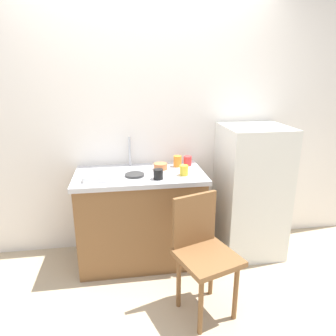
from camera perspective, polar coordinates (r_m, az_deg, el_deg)
The scene contains 14 objects.
ground_plane at distance 2.66m, azimuth -1.94°, elevation -23.59°, with size 8.00×8.00×0.00m, color tan.
back_wall at distance 3.05m, azimuth -4.47°, elevation 7.58°, with size 4.80×0.10×2.46m, color white.
cabinet_base at distance 2.96m, azimuth -4.99°, elevation -9.31°, with size 1.12×0.60×0.83m, color brown.
countertop at distance 2.80m, azimuth -5.23°, elevation -1.30°, with size 1.16×0.64×0.04m, color #B7B7BC.
faucet at distance 2.99m, azimuth -7.05°, elevation 3.06°, with size 0.02×0.02×0.28m, color #B7B7BC.
refrigerator at distance 3.12m, azimuth 14.92°, elevation -4.06°, with size 0.58×0.59×1.27m, color silver.
chair at distance 2.35m, azimuth 6.45°, elevation -14.75°, with size 0.51×0.51×0.89m.
dish_tray at distance 2.68m, azimuth -12.24°, elevation -1.48°, with size 0.28×0.20×0.05m, color white.
terracotta_bowl at distance 2.87m, azimuth -1.38°, elevation 0.30°, with size 0.12×0.12×0.06m, color #C67042.
hotplate at distance 2.71m, azimuth -6.14°, elevation -1.27°, with size 0.17×0.17×0.02m, color #2D2D2D.
cup_red at distance 3.00m, azimuth 3.62°, elevation 1.32°, with size 0.08×0.08×0.09m, color red.
cup_black at distance 2.61m, azimuth -1.80°, elevation -1.15°, with size 0.08×0.08×0.09m, color black.
cup_orange at distance 2.96m, azimuth 1.76°, elevation 1.26°, with size 0.08×0.08×0.10m, color orange.
cup_yellow at distance 2.71m, azimuth 2.96°, elevation -0.43°, with size 0.07×0.07×0.09m, color yellow.
Camera 1 is at (-0.23, -2.00, 1.74)m, focal length 33.16 mm.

